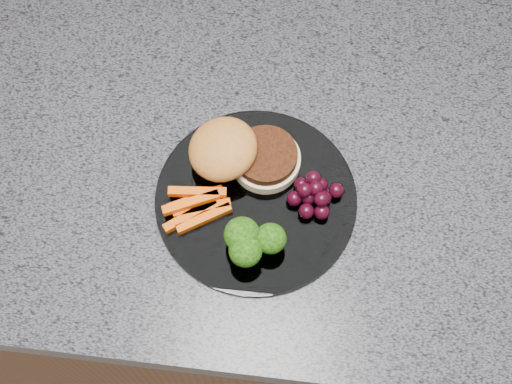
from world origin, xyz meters
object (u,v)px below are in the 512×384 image
Objects in this scene: island_cabinet at (302,262)px; burger at (238,154)px; plate at (256,199)px; grape_bunch at (314,194)px.

burger is at bearing -165.23° from island_cabinet.
burger reaches higher than island_cabinet.
island_cabinet is 7.59× the size of burger.
island_cabinet is at bearing 6.23° from burger.
island_cabinet is 0.49m from plate.
burger is at bearing 120.03° from plate.
island_cabinet is 4.62× the size of plate.
island_cabinet is 16.67× the size of grape_bunch.
burger is 2.20× the size of grape_bunch.
plate is 0.06m from burger.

